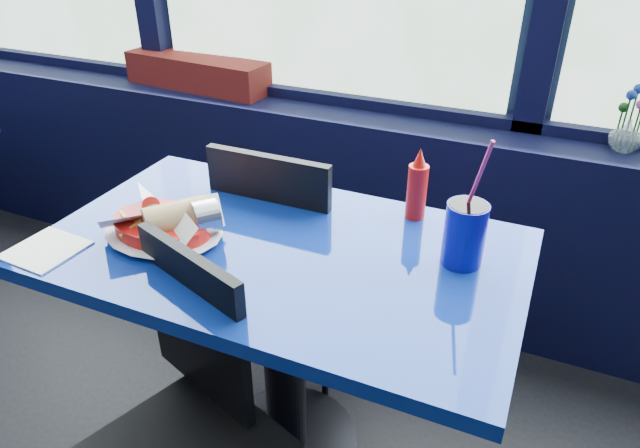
{
  "coord_description": "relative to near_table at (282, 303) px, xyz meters",
  "views": [
    {
      "loc": [
        0.88,
        0.94,
        1.52
      ],
      "look_at": [
        0.42,
        1.98,
        0.85
      ],
      "focal_mm": 32.0,
      "sensor_mm": 36.0,
      "label": 1
    }
  ],
  "objects": [
    {
      "name": "window_sill",
      "position": [
        -0.3,
        0.87,
        -0.17
      ],
      "size": [
        5.0,
        0.26,
        0.8
      ],
      "primitive_type": "cube",
      "color": "black",
      "rests_on": "ground"
    },
    {
      "name": "near_table",
      "position": [
        0.0,
        0.0,
        0.0
      ],
      "size": [
        1.2,
        0.7,
        0.75
      ],
      "color": "black",
      "rests_on": "ground"
    },
    {
      "name": "chair_near_front",
      "position": [
        -0.07,
        -0.33,
        -0.09
      ],
      "size": [
        0.48,
        0.49,
        0.84
      ],
      "rotation": [
        0.0,
        0.0,
        -0.35
      ],
      "color": "black",
      "rests_on": "ground"
    },
    {
      "name": "chair_near_back",
      "position": [
        -0.14,
        0.32,
        -0.06
      ],
      "size": [
        0.4,
        0.41,
        0.89
      ],
      "rotation": [
        0.0,
        0.0,
        3.14
      ],
      "color": "black",
      "rests_on": "ground"
    },
    {
      "name": "planter_box",
      "position": [
        -0.85,
        0.9,
        0.3
      ],
      "size": [
        0.66,
        0.22,
        0.13
      ],
      "primitive_type": "cube",
      "rotation": [
        0.0,
        0.0,
        -0.09
      ],
      "color": "maroon",
      "rests_on": "window_sill"
    },
    {
      "name": "flower_vase",
      "position": [
        0.78,
        0.88,
        0.3
      ],
      "size": [
        0.11,
        0.12,
        0.21
      ],
      "rotation": [
        0.0,
        0.0,
        -0.12
      ],
      "color": "silver",
      "rests_on": "window_sill"
    },
    {
      "name": "food_basket",
      "position": [
        -0.29,
        -0.08,
        0.22
      ],
      "size": [
        0.35,
        0.35,
        0.1
      ],
      "rotation": [
        0.0,
        0.0,
        0.43
      ],
      "color": "red",
      "rests_on": "near_table"
    },
    {
      "name": "ketchup_bottle",
      "position": [
        0.27,
        0.28,
        0.27
      ],
      "size": [
        0.05,
        0.05,
        0.2
      ],
      "color": "red",
      "rests_on": "near_table"
    },
    {
      "name": "soda_cup",
      "position": [
        0.43,
        0.11,
        0.26
      ],
      "size": [
        0.1,
        0.1,
        0.33
      ],
      "rotation": [
        0.0,
        0.0,
        0.18
      ],
      "color": "#0E0D94",
      "rests_on": "near_table"
    },
    {
      "name": "napkin",
      "position": [
        -0.52,
        -0.25,
        0.18
      ],
      "size": [
        0.17,
        0.17,
        0.0
      ],
      "primitive_type": "cube",
      "rotation": [
        0.0,
        0.0,
        -0.06
      ],
      "color": "white",
      "rests_on": "near_table"
    }
  ]
}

